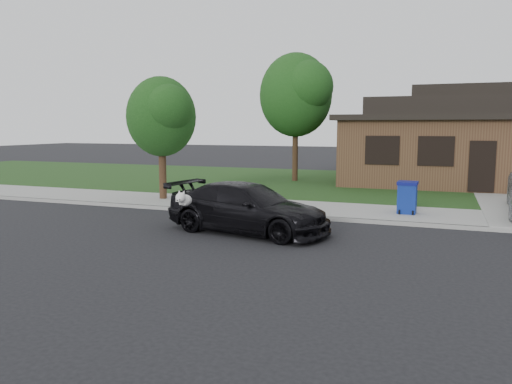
% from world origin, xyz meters
% --- Properties ---
extents(ground, '(120.00, 120.00, 0.00)m').
position_xyz_m(ground, '(0.00, 0.00, 0.00)').
color(ground, black).
rests_on(ground, ground).
extents(sidewalk, '(60.00, 3.00, 0.12)m').
position_xyz_m(sidewalk, '(0.00, 5.00, 0.06)').
color(sidewalk, gray).
rests_on(sidewalk, ground).
extents(curb, '(60.00, 0.12, 0.12)m').
position_xyz_m(curb, '(0.00, 3.50, 0.06)').
color(curb, gray).
rests_on(curb, ground).
extents(lawn, '(60.00, 13.00, 0.13)m').
position_xyz_m(lawn, '(0.00, 13.00, 0.07)').
color(lawn, '#193814').
rests_on(lawn, ground).
extents(sedan, '(4.87, 2.69, 1.34)m').
position_xyz_m(sedan, '(-2.41, 1.07, 0.67)').
color(sedan, black).
rests_on(sedan, ground).
extents(recycling_bin, '(0.63, 0.67, 1.01)m').
position_xyz_m(recycling_bin, '(1.48, 5.00, 0.63)').
color(recycling_bin, navy).
rests_on(recycling_bin, sidewalk).
extents(house, '(12.60, 8.60, 4.65)m').
position_xyz_m(house, '(4.00, 15.00, 2.13)').
color(house, '#422B1C').
rests_on(house, ground).
extents(tree_0, '(3.78, 3.60, 6.34)m').
position_xyz_m(tree_0, '(-4.34, 12.88, 4.48)').
color(tree_0, '#332114').
rests_on(tree_0, ground).
extents(tree_2, '(2.73, 2.60, 4.59)m').
position_xyz_m(tree_2, '(-7.38, 5.11, 3.27)').
color(tree_2, '#332114').
rests_on(tree_2, ground).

